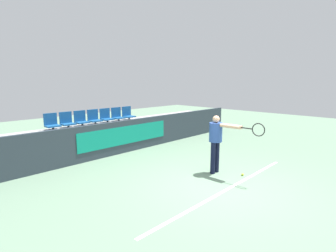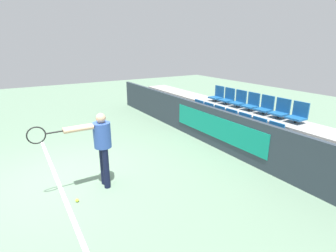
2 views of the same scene
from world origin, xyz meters
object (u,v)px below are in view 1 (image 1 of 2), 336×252
Objects in this scene: stadium_chair_2 at (95,135)px; stadium_chair_3 at (108,132)px; stadium_chair_12 at (117,115)px; stadium_chair_13 at (128,114)px; stadium_chair_0 at (65,140)px; stadium_chair_9 at (81,120)px; stadium_chair_4 at (121,130)px; stadium_chair_8 at (67,121)px; stadium_chair_7 at (52,123)px; stadium_chair_5 at (132,129)px; tennis_ball at (243,175)px; stadium_chair_11 at (106,117)px; stadium_chair_6 at (142,127)px; tennis_player at (218,138)px; stadium_chair_1 at (81,137)px; stadium_chair_10 at (94,118)px.

stadium_chair_3 is at bearing 0.00° from stadium_chair_2.
stadium_chair_12 is 1.00× the size of stadium_chair_13.
stadium_chair_9 reaches higher than stadium_chair_0.
stadium_chair_3 is 1.49m from stadium_chair_12.
stadium_chair_8 reaches higher than stadium_chair_4.
stadium_chair_7 is at bearing 180.00° from stadium_chair_12.
stadium_chair_5 is 4.86m from tennis_ball.
stadium_chair_4 is at bearing 0.00° from stadium_chair_2.
stadium_chair_7 is 2.15m from stadium_chair_11.
stadium_chair_13 reaches higher than stadium_chair_4.
stadium_chair_13 is 5.88m from tennis_ball.
stadium_chair_8 is (-2.69, 0.94, 0.43)m from stadium_chair_6.
stadium_chair_13 is at bearing 90.00° from stadium_chair_6.
stadium_chair_0 is 1.00× the size of stadium_chair_5.
stadium_chair_4 is (0.54, 0.00, 0.00)m from stadium_chair_3.
stadium_chair_5 is at bearing -90.00° from stadium_chair_12.
stadium_chair_12 is at bearing 84.28° from tennis_player.
stadium_chair_1 is 1.61m from stadium_chair_4.
stadium_chair_2 is at bearing -60.18° from stadium_chair_8.
stadium_chair_4 is 0.54m from stadium_chair_5.
tennis_ball is (1.00, -5.75, -1.05)m from stadium_chair_10.
stadium_chair_3 is 1.00× the size of stadium_chair_8.
stadium_chair_13 is at bearing 16.21° from stadium_chair_0.
stadium_chair_1 is at bearing 180.00° from stadium_chair_4.
stadium_chair_13 is at bearing 0.00° from stadium_chair_7.
stadium_chair_8 reaches higher than stadium_chair_3.
tennis_ball is at bearing -85.39° from stadium_chair_11.
stadium_chair_12 is at bearing 0.00° from stadium_chair_11.
stadium_chair_5 is at bearing -19.23° from stadium_chair_7.
stadium_chair_8 reaches higher than stadium_chair_2.
stadium_chair_0 is at bearing -156.44° from stadium_chair_11.
stadium_chair_4 is 4.22m from tennis_player.
stadium_chair_1 is 1.92m from stadium_chair_11.
stadium_chair_1 is at bearing 111.36° from tennis_player.
stadium_chair_11 is at bearing 60.18° from stadium_chair_3.
stadium_chair_5 is 1.92m from stadium_chair_9.
stadium_chair_12 is at bearing 41.10° from stadium_chair_3.
stadium_chair_9 is 1.00× the size of stadium_chair_11.
stadium_chair_1 is 1.00× the size of stadium_chair_5.
tennis_player is at bearing -71.11° from stadium_chair_8.
tennis_ball is at bearing -70.14° from stadium_chair_8.
stadium_chair_7 is 3.23m from stadium_chair_13.
stadium_chair_12 is 5.85m from tennis_ball.
stadium_chair_12 is 5.16m from tennis_player.
stadium_chair_1 is 0.35× the size of tennis_player.
stadium_chair_9 is (-1.08, 0.94, 0.43)m from stadium_chair_4.
tennis_player reaches higher than stadium_chair_13.
stadium_chair_1 is 1.00× the size of stadium_chair_10.
stadium_chair_5 is at bearing 0.00° from stadium_chair_3.
stadium_chair_9 reaches higher than stadium_chair_1.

